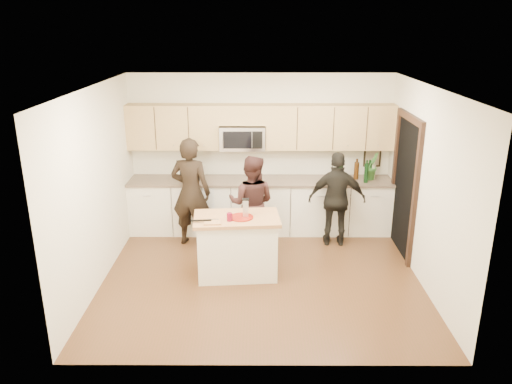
{
  "coord_description": "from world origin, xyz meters",
  "views": [
    {
      "loc": [
        -0.05,
        -6.47,
        3.48
      ],
      "look_at": [
        -0.08,
        0.35,
        1.17
      ],
      "focal_mm": 35.0,
      "sensor_mm": 36.0,
      "label": 1
    }
  ],
  "objects_px": {
    "woman_left": "(191,192)",
    "island": "(237,246)",
    "woman_center": "(251,203)",
    "toaster": "(190,174)",
    "woman_right": "(337,199)"
  },
  "relations": [
    {
      "from": "woman_center",
      "to": "island",
      "type": "bearing_deg",
      "value": 88.41
    },
    {
      "from": "toaster",
      "to": "woman_left",
      "type": "distance_m",
      "value": 0.56
    },
    {
      "from": "toaster",
      "to": "woman_right",
      "type": "bearing_deg",
      "value": -12.73
    },
    {
      "from": "woman_left",
      "to": "island",
      "type": "bearing_deg",
      "value": 138.75
    },
    {
      "from": "toaster",
      "to": "woman_right",
      "type": "distance_m",
      "value": 2.5
    },
    {
      "from": "island",
      "to": "woman_right",
      "type": "relative_size",
      "value": 0.8
    },
    {
      "from": "island",
      "to": "woman_right",
      "type": "xyz_separation_m",
      "value": [
        1.58,
        1.07,
        0.33
      ]
    },
    {
      "from": "toaster",
      "to": "woman_right",
      "type": "height_order",
      "value": "woman_right"
    },
    {
      "from": "woman_left",
      "to": "woman_right",
      "type": "height_order",
      "value": "woman_left"
    },
    {
      "from": "toaster",
      "to": "island",
      "type": "bearing_deg",
      "value": -62.23
    },
    {
      "from": "toaster",
      "to": "woman_center",
      "type": "distance_m",
      "value": 1.3
    },
    {
      "from": "island",
      "to": "woman_center",
      "type": "height_order",
      "value": "woman_center"
    },
    {
      "from": "island",
      "to": "toaster",
      "type": "xyz_separation_m",
      "value": [
        -0.85,
        1.62,
        0.58
      ]
    },
    {
      "from": "island",
      "to": "woman_center",
      "type": "xyz_separation_m",
      "value": [
        0.2,
        0.89,
        0.32
      ]
    },
    {
      "from": "island",
      "to": "woman_left",
      "type": "height_order",
      "value": "woman_left"
    }
  ]
}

